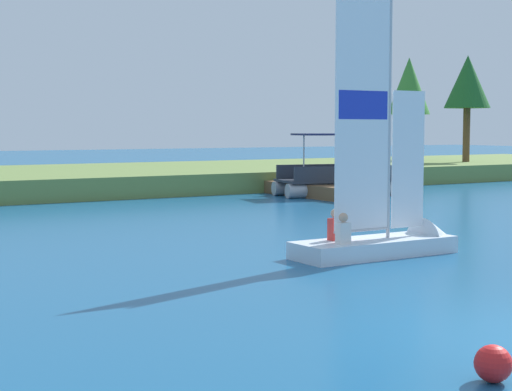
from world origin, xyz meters
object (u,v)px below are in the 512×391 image
Objects in this scene: shoreline_tree_right at (468,83)px; wooden_dock at (319,190)px; channel_buoy at (493,364)px; sailboat at (397,232)px; pontoon_boat at (338,180)px; shoreline_tree_midright at (409,87)px.

shoreline_tree_right is 17.42m from wooden_dock.
channel_buoy is at bearing -135.67° from shoreline_tree_right.
pontoon_boat is (8.65, 13.59, 0.15)m from sailboat.
shoreline_tree_midright is 1.13× the size of pontoon_boat.
shoreline_tree_midright is 0.98× the size of sailboat.
pontoon_boat is at bearing -142.12° from shoreline_tree_midright.
sailboat reaches higher than channel_buoy.
channel_buoy is (-13.99, -21.24, -0.43)m from pontoon_boat.
pontoon_boat reaches higher than wooden_dock.
sailboat is 16.11m from pontoon_boat.
shoreline_tree_right is (0.74, -4.17, 0.05)m from shoreline_tree_midright.
shoreline_tree_midright is 17.71m from pontoon_boat.
pontoon_boat is at bearing -156.09° from shoreline_tree_right.
channel_buoy is (-12.88, -21.07, -0.06)m from wooden_dock.
wooden_dock is at bearing 58.57° from channel_buoy.
shoreline_tree_right is at bearing 44.33° from channel_buoy.
shoreline_tree_right is at bearing 40.96° from sailboat.
shoreline_tree_midright reaches higher than sailboat.
shoreline_tree_right reaches higher than sailboat.
wooden_dock is 1.19× the size of pontoon_boat.
sailboat is 15.28× the size of channel_buoy.
wooden_dock reaches higher than channel_buoy.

